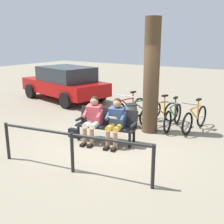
{
  "coord_description": "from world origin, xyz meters",
  "views": [
    {
      "loc": [
        -3.75,
        5.61,
        2.66
      ],
      "look_at": [
        0.17,
        -0.42,
        0.75
      ],
      "focal_mm": 44.84,
      "sensor_mm": 36.0,
      "label": 1
    }
  ],
  "objects": [
    {
      "name": "bicycle_purple",
      "position": [
        -0.39,
        -2.33,
        0.36
      ],
      "size": [
        0.74,
        1.57,
        0.94
      ],
      "rotation": [
        0.0,
        0.0,
        1.18
      ],
      "color": "black",
      "rests_on": "ground"
    },
    {
      "name": "bench",
      "position": [
        0.19,
        -0.2,
        0.51
      ],
      "size": [
        1.66,
        0.77,
        0.87
      ],
      "rotation": [
        0.0,
        0.0,
        0.19
      ],
      "color": "black",
      "rests_on": "ground"
    },
    {
      "name": "person_reading",
      "position": [
        -0.15,
        -0.1,
        0.66
      ],
      "size": [
        0.54,
        0.81,
        1.2
      ],
      "rotation": [
        0.0,
        0.0,
        0.19
      ],
      "color": "#334772",
      "rests_on": "ground"
    },
    {
      "name": "litter_bin",
      "position": [
        0.23,
        -1.59,
        0.37
      ],
      "size": [
        0.37,
        0.37,
        0.73
      ],
      "color": "slate",
      "rests_on": "ground"
    },
    {
      "name": "parked_car",
      "position": [
        4.6,
        -3.44,
        0.77
      ],
      "size": [
        4.49,
        2.71,
        1.47
      ],
      "rotation": [
        0.0,
        0.0,
        -0.22
      ],
      "color": "#A50C0C",
      "rests_on": "ground"
    },
    {
      "name": "bicycle_red",
      "position": [
        -1.5,
        -2.33,
        0.36
      ],
      "size": [
        0.48,
        1.68,
        0.94
      ],
      "rotation": [
        0.0,
        0.0,
        1.46
      ],
      "color": "black",
      "rests_on": "ground"
    },
    {
      "name": "bicycle_green",
      "position": [
        0.22,
        -2.29,
        0.36
      ],
      "size": [
        0.73,
        1.57,
        0.94
      ],
      "rotation": [
        0.0,
        0.0,
        1.18
      ],
      "color": "black",
      "rests_on": "ground"
    },
    {
      "name": "bicycle_silver",
      "position": [
        -0.87,
        -2.21,
        0.36
      ],
      "size": [
        0.48,
        1.68,
        0.94
      ],
      "rotation": [
        0.0,
        0.0,
        1.64
      ],
      "color": "black",
      "rests_on": "ground"
    },
    {
      "name": "ground_plane",
      "position": [
        0.0,
        0.0,
        0.0
      ],
      "size": [
        40.0,
        40.0,
        0.0
      ],
      "primitive_type": "plane",
      "color": "gray"
    },
    {
      "name": "tree_trunk",
      "position": [
        -0.42,
        -1.53,
        1.61
      ],
      "size": [
        0.45,
        0.45,
        3.23
      ],
      "primitive_type": "cylinder",
      "color": "#4C3823",
      "rests_on": "ground"
    },
    {
      "name": "railing_fence",
      "position": [
        -0.22,
        1.66,
        0.6
      ],
      "size": [
        3.36,
        0.66,
        0.85
      ],
      "rotation": [
        0.0,
        0.0,
        0.18
      ],
      "color": "black",
      "rests_on": "ground"
    },
    {
      "name": "bicycle_orange",
      "position": [
        0.72,
        -2.31,
        0.36
      ],
      "size": [
        0.54,
        1.65,
        0.94
      ],
      "rotation": [
        0.0,
        0.0,
        1.35
      ],
      "color": "black",
      "rests_on": "ground"
    },
    {
      "name": "handbag",
      "position": [
        1.12,
        0.06,
        0.12
      ],
      "size": [
        0.31,
        0.15,
        0.24
      ],
      "primitive_type": "cube",
      "rotation": [
        0.0,
        0.0,
        0.05
      ],
      "color": "black",
      "rests_on": "ground"
    },
    {
      "name": "person_companion",
      "position": [
        0.48,
        0.02,
        0.66
      ],
      "size": [
        0.54,
        0.81,
        1.2
      ],
      "rotation": [
        0.0,
        0.0,
        0.19
      ],
      "color": "#D84C59",
      "rests_on": "ground"
    }
  ]
}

